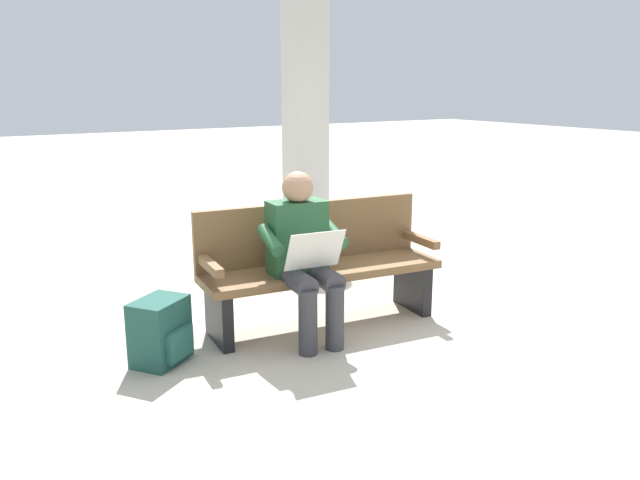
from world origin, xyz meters
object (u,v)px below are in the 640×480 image
(backpack, at_px, (161,332))
(person_seated, at_px, (304,252))
(bench_near, at_px, (318,263))
(support_pillar, at_px, (305,102))

(backpack, bearing_deg, person_seated, 173.31)
(bench_near, xyz_separation_m, backpack, (1.25, 0.09, -0.25))
(person_seated, relative_size, backpack, 2.68)
(bench_near, height_order, support_pillar, support_pillar)
(bench_near, distance_m, backpack, 1.28)
(person_seated, relative_size, support_pillar, 0.38)
(backpack, relative_size, support_pillar, 0.14)
(person_seated, bearing_deg, support_pillar, -114.69)
(backpack, bearing_deg, support_pillar, -133.72)
(person_seated, distance_m, backpack, 1.09)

